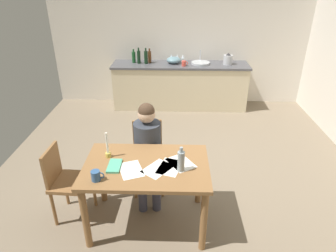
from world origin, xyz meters
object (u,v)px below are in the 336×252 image
object	(u,v)px
chair_at_table	(148,153)
bottle_wine_red	(146,57)
sink_unit	(201,63)
stovetop_kettle	(228,59)
person_seated	(148,146)
chair_side_empty	(66,180)
mixing_bowl	(174,60)
wine_bottle_on_table	(181,161)
candlestick	(108,150)
bottle_oil	(134,57)
bottle_vinegar	(139,57)
wine_glass_by_kettle	(177,57)
wine_glass_near_sink	(183,57)
wine_glass_back_left	(171,57)
teacup_on_counter	(184,63)
dining_table	(147,174)
bottle_sauce	(150,57)
book_magazine	(114,166)
coffee_mug	(96,176)

from	to	relation	value
chair_at_table	bottle_wine_red	bearing A→B (deg)	95.64
sink_unit	stovetop_kettle	distance (m)	0.54
person_seated	chair_at_table	bearing A→B (deg)	95.50
chair_side_empty	mixing_bowl	xyz separation A→B (m)	(1.13, 3.27, 0.47)
sink_unit	bottle_wine_red	world-z (taller)	bottle_wine_red
stovetop_kettle	wine_bottle_on_table	bearing A→B (deg)	-105.61
candlestick	bottle_oil	world-z (taller)	bottle_oil
bottle_vinegar	wine_glass_by_kettle	xyz separation A→B (m)	(0.76, 0.13, -0.02)
wine_glass_near_sink	chair_side_empty	bearing A→B (deg)	-111.32
wine_glass_back_left	teacup_on_counter	bearing A→B (deg)	-50.41
bottle_vinegar	mixing_bowl	distance (m)	0.69
chair_side_empty	wine_glass_by_kettle	distance (m)	3.62
dining_table	wine_bottle_on_table	world-z (taller)	wine_bottle_on_table
person_seated	wine_glass_near_sink	size ratio (longest dim) A/B	7.76
chair_at_table	bottle_vinegar	world-z (taller)	bottle_vinegar
bottle_oil	wine_glass_near_sink	xyz separation A→B (m)	(0.98, 0.08, -0.01)
bottle_vinegar	mixing_bowl	size ratio (longest dim) A/B	1.10
wine_glass_by_kettle	bottle_sauce	bearing A→B (deg)	-173.97
book_magazine	wine_glass_near_sink	bearing A→B (deg)	78.02
bottle_oil	mixing_bowl	world-z (taller)	bottle_oil
sink_unit	teacup_on_counter	bearing A→B (deg)	-155.04
dining_table	chair_side_empty	size ratio (longest dim) A/B	1.45
bottle_sauce	bottle_vinegar	bearing A→B (deg)	-161.09
sink_unit	wine_glass_back_left	bearing A→B (deg)	165.87
bottle_sauce	dining_table	bearing A→B (deg)	-85.86
sink_unit	wine_glass_back_left	xyz separation A→B (m)	(-0.58, 0.15, 0.09)
chair_at_table	stovetop_kettle	distance (m)	3.02
chair_side_empty	bottle_wine_red	world-z (taller)	bottle_wine_red
person_seated	wine_glass_back_left	bearing A→B (deg)	85.74
book_magazine	wine_glass_near_sink	distance (m)	3.59
candlestick	wine_glass_back_left	distance (m)	3.38
bottle_vinegar	candlestick	bearing A→B (deg)	-89.27
bottle_sauce	wine_glass_near_sink	size ratio (longest dim) A/B	1.81
chair_at_table	bottle_oil	size ratio (longest dim) A/B	3.32
sink_unit	wine_glass_near_sink	world-z (taller)	sink_unit
dining_table	bottle_vinegar	world-z (taller)	bottle_vinegar
coffee_mug	bottle_wine_red	world-z (taller)	bottle_wine_red
bottle_sauce	wine_glass_back_left	bearing A→B (deg)	7.65
bottle_oil	bottle_sauce	bearing A→B (deg)	3.50
person_seated	teacup_on_counter	world-z (taller)	person_seated
chair_side_empty	wine_bottle_on_table	bearing A→B (deg)	-7.94
wine_glass_near_sink	wine_glass_by_kettle	world-z (taller)	same
book_magazine	bottle_wine_red	xyz separation A→B (m)	(0.00, 3.36, 0.25)
book_magazine	bottle_vinegar	bearing A→B (deg)	92.23
chair_side_empty	sink_unit	distance (m)	3.66
bottle_sauce	chair_at_table	bearing A→B (deg)	-85.86
mixing_bowl	chair_side_empty	bearing A→B (deg)	-109.04
bottle_vinegar	teacup_on_counter	bearing A→B (deg)	-10.90
bottle_sauce	chair_side_empty	bearing A→B (deg)	-101.07
book_magazine	bottle_oil	distance (m)	3.44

